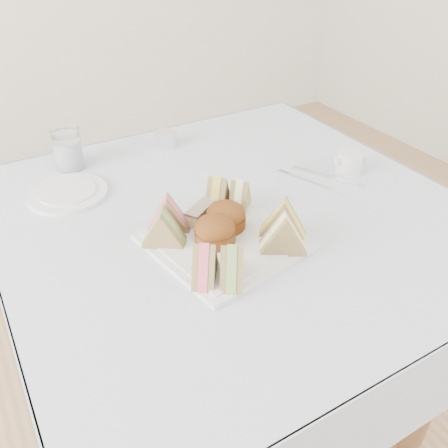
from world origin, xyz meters
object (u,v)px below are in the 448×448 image
serving_plate (224,242)px  table (232,325)px  water_glass (68,149)px  creamer_jug (349,162)px

serving_plate → table: bearing=40.1°
water_glass → creamer_jug: size_ratio=1.64×
table → creamer_jug: creamer_jug is taller
serving_plate → water_glass: (-0.18, 0.50, 0.05)m
serving_plate → creamer_jug: (0.44, 0.11, 0.02)m
serving_plate → creamer_jug: size_ratio=4.26×
serving_plate → water_glass: 0.53m
creamer_jug → serving_plate: bearing=-163.0°
table → creamer_jug: 0.54m
water_glass → creamer_jug: water_glass is taller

